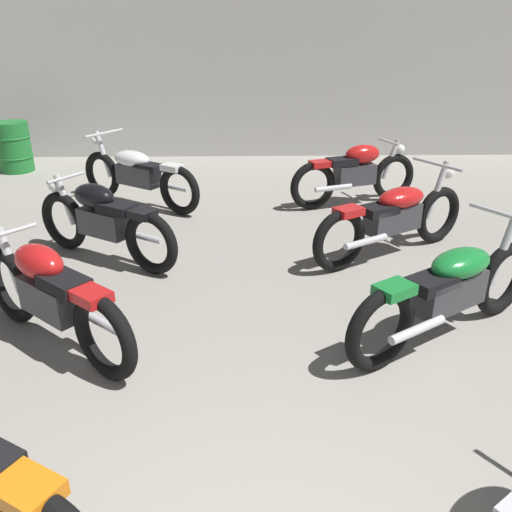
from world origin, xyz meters
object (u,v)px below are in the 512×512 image
Objects in this scene: motorcycle_left_row_1 at (51,295)px; motorcycle_right_row_1 at (450,289)px; motorcycle_left_row_3 at (138,174)px; oil_drum at (14,147)px; motorcycle_right_row_2 at (394,217)px; motorcycle_right_row_3 at (356,173)px; motorcycle_left_row_2 at (103,220)px.

motorcycle_right_row_1 is at bearing 0.73° from motorcycle_left_row_1.
motorcycle_left_row_3 is 2.17× the size of oil_drum.
motorcycle_left_row_3 is 4.75m from motorcycle_right_row_1.
motorcycle_right_row_2 is 1.01× the size of motorcycle_right_row_3.
motorcycle_left_row_3 is 3.64m from motorcycle_right_row_2.
oil_drum is at bearing 145.78° from motorcycle_right_row_2.
motorcycle_right_row_3 is at bearing 31.55° from motorcycle_left_row_2.
motorcycle_right_row_2 reaches higher than motorcycle_right_row_3.
motorcycle_right_row_1 is at bearing -27.72° from motorcycle_left_row_2.
motorcycle_left_row_2 and motorcycle_right_row_3 have the same top height.
motorcycle_left_row_3 is 3.14m from oil_drum.
motorcycle_right_row_2 is (3.12, -1.87, 0.00)m from motorcycle_left_row_3.
motorcycle_left_row_2 is 0.91× the size of motorcycle_right_row_3.
motorcycle_left_row_2 reaches higher than oil_drum.
motorcycle_left_row_3 is at bearing 131.13° from motorcycle_right_row_1.
motorcycle_left_row_1 and motorcycle_left_row_2 have the same top height.
motorcycle_right_row_1 is 0.98× the size of motorcycle_right_row_2.
motorcycle_left_row_1 is 1.86× the size of oil_drum.
motorcycle_left_row_1 is 0.85× the size of motorcycle_left_row_3.
motorcycle_left_row_1 is at bearing -90.31° from motorcycle_left_row_3.
motorcycle_left_row_3 is (0.02, 3.62, -0.01)m from motorcycle_left_row_1.
motorcycle_right_row_1 reaches higher than motorcycle_right_row_3.
motorcycle_left_row_1 is 0.92× the size of motorcycle_left_row_2.
motorcycle_right_row_1 reaches higher than oil_drum.
motorcycle_right_row_2 is at bearing -88.06° from motorcycle_right_row_3.
motorcycle_left_row_3 is 0.98× the size of motorcycle_right_row_1.
motorcycle_left_row_3 is at bearing 149.08° from motorcycle_right_row_2.
motorcycle_right_row_2 is at bearing 1.06° from motorcycle_left_row_2.
oil_drum is (-5.60, 5.52, -0.03)m from motorcycle_right_row_1.
motorcycle_right_row_2 is (3.14, 1.75, -0.01)m from motorcycle_left_row_1.
motorcycle_left_row_3 reaches higher than motorcycle_right_row_3.
motorcycle_left_row_1 is 3.60m from motorcycle_right_row_2.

